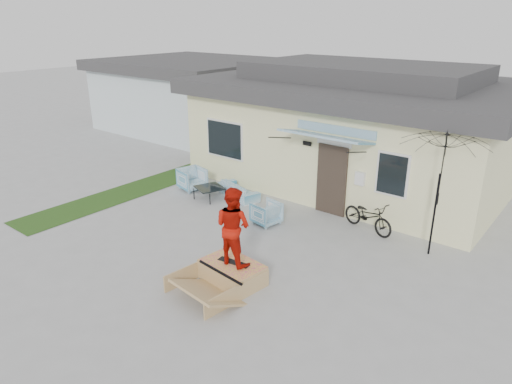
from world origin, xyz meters
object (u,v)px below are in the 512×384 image
Objects in this scene: coffee_table at (210,193)px; skater at (233,225)px; loveseat at (239,187)px; armchair_right at (266,212)px; skateboard at (234,262)px; armchair_left at (192,178)px; patio_umbrella at (438,188)px; bicycle at (368,213)px; skate_ramp at (232,272)px.

skater reaches higher than coffee_table.
loveseat is 5.25m from skater.
armchair_right reaches higher than skateboard.
armchair_left is 0.35× the size of patio_umbrella.
skater reaches higher than bicycle.
armchair_right is at bearing 120.48° from skate_ramp.
skater is (3.27, -3.96, 1.05)m from loveseat.
skate_ramp is at bearing -179.80° from bicycle.
skater is at bearing -126.67° from patio_umbrella.
skater is (-1.15, -4.25, 0.84)m from bicycle.
skater is (1.30, -2.87, 1.01)m from armchair_right.
loveseat is 2.00× the size of armchair_left.
skateboard is at bearing -89.76° from skater.
patio_umbrella reaches higher than loveseat.
skate_ramp is at bearing 146.79° from loveseat.
skate_ramp is 1.14m from skater.
armchair_left is at bearing 32.74° from loveseat.
skateboard is at bearing -111.76° from armchair_left.
patio_umbrella reaches higher than armchair_right.
patio_umbrella is at bearing 45.90° from skateboard.
bicycle is at bearing 67.44° from skateboard.
patio_umbrella is (7.91, 0.45, 1.34)m from armchair_left.
patio_umbrella is 5.10m from skateboard.
bicycle is 0.91× the size of skate_ramp.
armchair_left is 1.11m from coffee_table.
loveseat is 2.05× the size of coffee_table.
armchair_left is 8.03m from patio_umbrella.
loveseat is 1.75m from armchair_left.
bicycle is at bearing 129.50° from armchair_right.
bicycle is 4.48m from skater.
armchair_left is at bearing -35.06° from skater.
armchair_left is at bearing 112.12° from bicycle.
patio_umbrella is 5.20m from skate_ramp.
skateboard is 0.43× the size of skater.
patio_umbrella reaches higher than skate_ramp.
patio_umbrella is (6.22, -0.00, 1.43)m from loveseat.
armchair_left is 3.71m from armchair_right.
skater is (4.96, -3.51, 0.96)m from armchair_left.
loveseat is at bearing 122.09° from skateboard.
bicycle is at bearing -158.74° from loveseat.
skateboard is (4.96, -3.51, 0.06)m from armchair_left.
skateboard is at bearing -39.84° from coffee_table.
loveseat is 5.14m from skateboard.
patio_umbrella reaches higher than skateboard.
armchair_left reaches higher than loveseat.
coffee_table is at bearing -88.21° from armchair_right.
skater is at bearing -179.88° from bicycle.
skateboard is (3.90, -3.25, 0.27)m from coffee_table.
armchair_left is at bearing -89.79° from armchair_right.
bicycle reaches higher than armchair_right.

